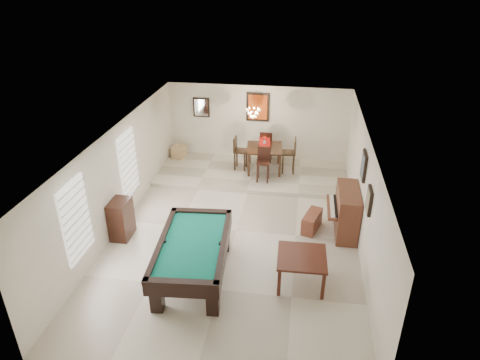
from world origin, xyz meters
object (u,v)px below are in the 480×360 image
(flower_vase, at_px, (265,140))
(dining_chair_south, at_px, (263,165))
(apothecary_chest, at_px, (121,219))
(dining_chair_west, at_px, (241,153))
(dining_chair_east, at_px, (289,155))
(chandelier, at_px, (253,110))
(upright_piano, at_px, (341,211))
(dining_chair_north, at_px, (266,146))
(corner_bench, at_px, (179,151))
(piano_bench, at_px, (312,221))
(dining_table, at_px, (264,157))
(square_table, at_px, (301,270))
(pool_table, at_px, (193,260))

(flower_vase, xyz_separation_m, dining_chair_south, (0.04, -0.77, -0.51))
(apothecary_chest, bearing_deg, dining_chair_west, 60.25)
(dining_chair_east, bearing_deg, chandelier, -80.39)
(upright_piano, xyz_separation_m, dining_chair_north, (-2.25, 3.79, 0.07))
(upright_piano, height_order, corner_bench, upright_piano)
(apothecary_chest, xyz_separation_m, dining_chair_south, (3.15, 3.35, 0.15))
(piano_bench, height_order, apothecary_chest, apothecary_chest)
(chandelier, bearing_deg, dining_table, 36.20)
(piano_bench, height_order, corner_bench, corner_bench)
(apothecary_chest, height_order, chandelier, chandelier)
(upright_piano, bearing_deg, dining_chair_west, 134.39)
(piano_bench, bearing_deg, apothecary_chest, -167.50)
(upright_piano, height_order, apothecary_chest, upright_piano)
(dining_chair_west, height_order, dining_chair_east, dining_chair_east)
(apothecary_chest, xyz_separation_m, dining_table, (3.11, 4.11, 0.08))
(square_table, distance_m, chandelier, 5.55)
(dining_table, xyz_separation_m, corner_bench, (-3.00, 0.58, -0.25))
(square_table, distance_m, dining_chair_north, 6.09)
(dining_chair_north, bearing_deg, dining_table, 90.71)
(pool_table, height_order, flower_vase, flower_vase)
(flower_vase, xyz_separation_m, dining_chair_west, (-0.76, -0.01, -0.50))
(upright_piano, distance_m, flower_vase, 3.84)
(square_table, relative_size, piano_bench, 1.24)
(square_table, bearing_deg, apothecary_chest, 165.96)
(dining_chair_west, bearing_deg, corner_bench, 78.69)
(corner_bench, bearing_deg, square_table, -53.40)
(dining_chair_north, relative_size, dining_chair_west, 1.00)
(pool_table, height_order, piano_bench, pool_table)
(square_table, xyz_separation_m, dining_chair_east, (-0.54, 5.20, 0.34))
(dining_chair_east, bearing_deg, dining_chair_north, -135.68)
(piano_bench, height_order, dining_table, dining_table)
(upright_piano, bearing_deg, piano_bench, -179.12)
(upright_piano, relative_size, corner_bench, 3.00)
(dining_chair_north, height_order, chandelier, chandelier)
(apothecary_chest, bearing_deg, corner_bench, 88.64)
(flower_vase, relative_size, chandelier, 0.41)
(apothecary_chest, xyz_separation_m, dining_chair_east, (3.88, 4.10, 0.20))
(flower_vase, xyz_separation_m, corner_bench, (-3.00, 0.58, -0.82))
(square_table, bearing_deg, pool_table, -176.54)
(chandelier, bearing_deg, dining_chair_north, 70.90)
(pool_table, relative_size, flower_vase, 10.65)
(upright_piano, bearing_deg, flower_vase, 126.07)
(upright_piano, xyz_separation_m, apothecary_chest, (-5.35, -1.04, -0.09))
(dining_chair_west, bearing_deg, dining_table, -85.84)
(upright_piano, bearing_deg, apothecary_chest, -168.98)
(piano_bench, xyz_separation_m, dining_chair_south, (-1.50, 2.32, 0.42))
(dining_chair_west, xyz_separation_m, chandelier, (0.41, -0.25, 1.54))
(dining_chair_south, bearing_deg, upright_piano, -47.41)
(dining_chair_east, bearing_deg, flower_vase, -93.67)
(upright_piano, distance_m, apothecary_chest, 5.45)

